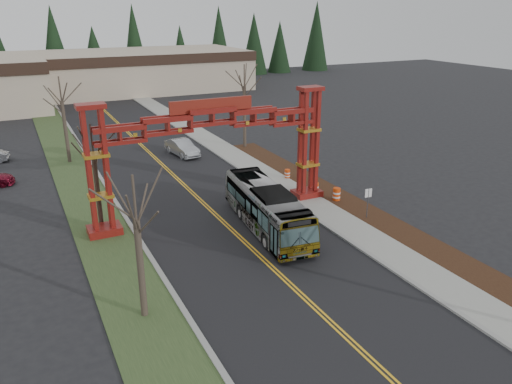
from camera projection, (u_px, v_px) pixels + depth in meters
ground at (367, 356)px, 22.00m from camera, size 200.00×200.00×0.00m
road at (185, 186)px, 43.02m from camera, size 12.00×110.00×0.02m
lane_line_left at (183, 186)px, 42.96m from camera, size 0.12×100.00×0.01m
lane_line_right at (186, 185)px, 43.06m from camera, size 0.12×100.00×0.01m
curb_right at (249, 175)px, 45.55m from camera, size 0.30×110.00×0.15m
sidewalk_right at (263, 173)px, 46.15m from camera, size 2.60×110.00×0.14m
landscape_strip at (394, 228)px, 34.62m from camera, size 2.60×50.00×0.12m
grass_median at (89, 200)px, 39.69m from camera, size 4.00×110.00×0.08m
curb_left at (112, 196)px, 40.45m from camera, size 0.30×110.00×0.15m
gateway_arch at (212, 136)px, 35.05m from camera, size 18.20×1.60×8.90m
retail_building_east at (140, 70)px, 92.15m from camera, size 38.00×20.30×7.00m
conifer_treeline at (74, 51)px, 97.19m from camera, size 116.10×5.60×13.00m
transit_bus at (267, 208)px, 34.18m from camera, size 3.79×11.33×3.10m
silver_sedan at (182, 148)px, 51.61m from camera, size 2.49×5.19×1.64m
bare_tree_median_near at (136, 221)px, 23.11m from camera, size 3.37×3.37×7.43m
bare_tree_median_mid at (94, 156)px, 33.00m from camera, size 3.22×3.22×7.38m
bare_tree_median_far at (62, 101)px, 47.43m from camera, size 3.50×3.50×8.41m
bare_tree_right_far at (244, 87)px, 52.53m from camera, size 3.44×3.44×8.91m
street_sign at (368, 197)px, 35.72m from camera, size 0.53×0.10×2.33m
barrel_south at (337, 195)px, 39.40m from camera, size 0.60×0.60×1.12m
barrel_mid at (315, 188)px, 40.92m from camera, size 0.54×0.54×1.00m
barrel_north at (287, 174)px, 44.55m from camera, size 0.49×0.49×0.90m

